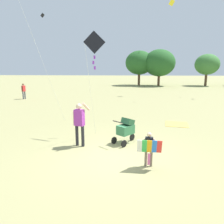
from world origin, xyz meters
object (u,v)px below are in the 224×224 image
(person_sitting_far, at_px, (24,90))
(kite_adult_black, at_px, (94,45))
(picnic_blanket, at_px, (177,124))
(person_adult_flyer, at_px, (79,121))
(child_with_butterfly_kite, at_px, (149,147))
(stroller, at_px, (126,128))

(person_sitting_far, bearing_deg, kite_adult_black, -51.04)
(person_sitting_far, xyz_separation_m, picnic_blanket, (11.96, -7.97, -0.84))
(person_adult_flyer, distance_m, kite_adult_black, 3.26)
(kite_adult_black, bearing_deg, child_with_butterfly_kite, -56.83)
(kite_adult_black, height_order, person_sitting_far, kite_adult_black)
(person_adult_flyer, height_order, stroller, person_adult_flyer)
(kite_adult_black, distance_m, picnic_blanket, 5.88)
(child_with_butterfly_kite, xyz_separation_m, person_sitting_far, (-9.93, 12.88, 0.20))
(picnic_blanket, bearing_deg, person_sitting_far, 146.31)
(stroller, xyz_separation_m, picnic_blanket, (2.70, 2.90, -0.60))
(person_adult_flyer, relative_size, kite_adult_black, 0.39)
(person_adult_flyer, relative_size, stroller, 1.67)
(kite_adult_black, xyz_separation_m, picnic_blanket, (4.06, 1.79, -3.85))
(child_with_butterfly_kite, height_order, stroller, child_with_butterfly_kite)
(child_with_butterfly_kite, bearing_deg, person_sitting_far, 127.64)
(child_with_butterfly_kite, bearing_deg, kite_adult_black, 123.17)
(stroller, bearing_deg, kite_adult_black, 140.84)
(child_with_butterfly_kite, relative_size, person_sitting_far, 0.75)
(stroller, relative_size, picnic_blanket, 0.91)
(child_with_butterfly_kite, height_order, person_sitting_far, person_sitting_far)
(kite_adult_black, bearing_deg, picnic_blanket, 23.80)
(child_with_butterfly_kite, height_order, picnic_blanket, child_with_butterfly_kite)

